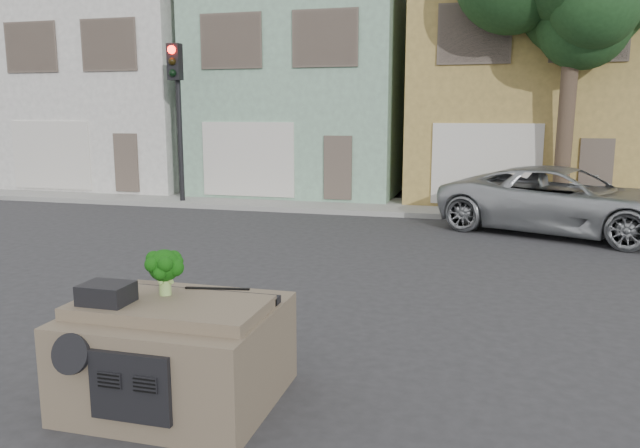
% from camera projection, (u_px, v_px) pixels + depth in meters
% --- Properties ---
extents(ground_plane, '(120.00, 120.00, 0.00)m').
position_uv_depth(ground_plane, '(275.00, 312.00, 9.43)').
color(ground_plane, '#303033').
rests_on(ground_plane, ground).
extents(sidewalk, '(40.00, 3.00, 0.15)m').
position_uv_depth(sidewalk, '(386.00, 207.00, 19.39)').
color(sidewalk, gray).
rests_on(sidewalk, ground).
extents(townhouse_white, '(7.20, 8.20, 7.55)m').
position_uv_depth(townhouse_white, '(135.00, 92.00, 25.35)').
color(townhouse_white, silver).
rests_on(townhouse_white, ground).
extents(townhouse_mint, '(7.20, 8.20, 7.55)m').
position_uv_depth(townhouse_mint, '(313.00, 90.00, 23.43)').
color(townhouse_mint, '#83AC91').
rests_on(townhouse_mint, ground).
extents(townhouse_tan, '(7.20, 8.20, 7.55)m').
position_uv_depth(townhouse_tan, '(521.00, 88.00, 21.50)').
color(townhouse_tan, '#A98C47').
rests_on(townhouse_tan, ground).
extents(silver_pickup, '(6.54, 4.75, 1.65)m').
position_uv_depth(silver_pickup, '(562.00, 234.00, 15.48)').
color(silver_pickup, '#A3A6AB').
rests_on(silver_pickup, ground).
extents(traffic_signal, '(0.40, 0.40, 5.10)m').
position_uv_depth(traffic_signal, '(178.00, 126.00, 19.67)').
color(traffic_signal, black).
rests_on(traffic_signal, ground).
extents(tree_near, '(4.40, 4.00, 8.50)m').
position_uv_depth(tree_near, '(570.00, 64.00, 16.69)').
color(tree_near, '#1B3D1B').
rests_on(tree_near, ground).
extents(car_dashboard, '(2.00, 1.80, 1.12)m').
position_uv_depth(car_dashboard, '(179.00, 349.00, 6.48)').
color(car_dashboard, brown).
rests_on(car_dashboard, ground).
extents(instrument_hump, '(0.48, 0.38, 0.20)m').
position_uv_depth(instrument_hump, '(107.00, 293.00, 6.18)').
color(instrument_hump, black).
rests_on(instrument_hump, car_dashboard).
extents(wiper_arm, '(0.69, 0.15, 0.02)m').
position_uv_depth(wiper_arm, '(217.00, 288.00, 6.67)').
color(wiper_arm, black).
rests_on(wiper_arm, car_dashboard).
extents(broccoli, '(0.57, 0.57, 0.49)m').
position_uv_depth(broccoli, '(165.00, 272.00, 6.43)').
color(broccoli, '#0D3B09').
rests_on(broccoli, car_dashboard).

